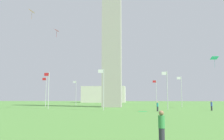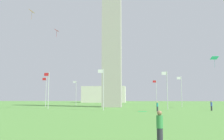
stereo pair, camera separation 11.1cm
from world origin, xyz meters
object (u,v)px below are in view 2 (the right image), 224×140
Objects in this scene: flagpole_e at (103,87)px; distant_building at (104,94)px; flagpole_n at (46,91)px; flagpole_sw at (156,91)px; flagpole_s at (181,90)px; kite_orange_diamond at (32,12)px; person_green_shirt at (160,128)px; person_blue_shirt at (211,106)px; flagpole_ne at (48,89)px; kite_cyan_diamond at (214,58)px; flagpole_se at (167,88)px; picnic_blanket_near_first_person at (143,111)px; flagpole_w at (117,92)px; obelisk_monument at (112,24)px; kite_red_diamond at (57,31)px; flagpole_nw at (76,92)px; person_teal_shirt at (157,106)px.

distant_building is (10.04, -82.71, -0.08)m from flagpole_e.
flagpole_n is 32.38m from flagpole_sw.
flagpole_s is 3.92× the size of kite_orange_diamond.
person_green_shirt is 0.94× the size of person_blue_shirt.
flagpole_ne is 3.23× the size of kite_cyan_diamond.
picnic_blanket_near_first_person is (5.23, 8.36, -4.25)m from flagpole_se.
kite_cyan_diamond is (-16.42, -42.90, 10.20)m from person_green_shirt.
flagpole_e is 35.05m from flagpole_w.
distant_building reaches higher than flagpole_w.
flagpole_e is 21.48m from kite_orange_diamond.
flagpole_se and flagpole_w have the same top height.
flagpole_n and flagpole_s have the same top height.
flagpole_sw is 33.82m from picnic_blanket_near_first_person.
obelisk_monument is 26.99m from kite_cyan_diamond.
obelisk_monument reaches higher than kite_red_diamond.
flagpole_n is 40.94m from person_blue_shirt.
flagpole_nw is 52.85m from distant_building.
flagpole_se is at bearing 180.00° from flagpole_ne.
picnic_blanket_near_first_person is at bearing 63.75° from person_blue_shirt.
flagpole_w is at bearing -90.00° from flagpole_e.
flagpole_se is at bearing 15.41° from person_blue_shirt.
distant_building is (-7.49, -65.19, -0.08)m from flagpole_n.
flagpole_w is at bearing 101.89° from distant_building.
flagpole_se is 1.00× the size of flagpole_nw.
kite_red_diamond is at bearing 28.93° from person_green_shirt.
kite_orange_diamond is at bearing 85.16° from flagpole_nw.
kite_red_diamond is at bearing 21.26° from flagpole_s.
flagpole_se is (-24.78, 0.00, 0.00)m from flagpole_ne.
flagpole_nw is at bearing -94.84° from kite_orange_diamond.
kite_red_diamond reaches higher than flagpole_s.
flagpole_s is (-17.46, 0.00, -17.70)m from obelisk_monument.
flagpole_nw is at bearing -22.50° from flagpole_s.
kite_red_diamond reaches higher than kite_cyan_diamond.
kite_red_diamond reaches higher than distant_building.
flagpole_sw is at bearing -61.35° from kite_cyan_diamond.
flagpole_nw is 0.35× the size of distant_building.
flagpole_w is at bearing -11.55° from person_teal_shirt.
flagpole_e is at bearing 45.00° from flagpole_s.
flagpole_ne and flagpole_w have the same top height.
distant_building is at bearing -81.19° from obelisk_monument.
flagpole_e is 1.00× the size of flagpole_s.
flagpole_sw and flagpole_nw have the same top height.
flagpole_nw is (12.45, -12.39, -17.70)m from obelisk_monument.
flagpole_n is 24.78m from flagpole_w.
flagpole_e is at bearing 157.50° from flagpole_ne.
flagpole_n is at bearing -22.50° from flagpole_se.
picnic_blanket_near_first_person is (-19.55, 8.36, -4.25)m from flagpole_ne.
obelisk_monument is at bearing -90.20° from flagpole_e.
obelisk_monument is 24.90m from flagpole_e.
flagpole_sw reaches higher than person_blue_shirt.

